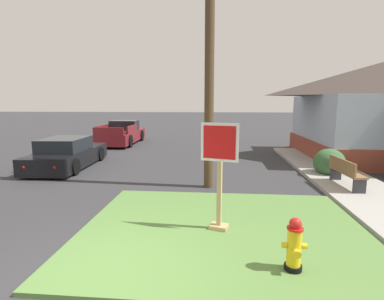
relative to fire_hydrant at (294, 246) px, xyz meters
name	(u,v)px	position (x,y,z in m)	size (l,w,h in m)	color
ground_plane	(101,280)	(-2.93, -0.42, -0.48)	(160.00, 160.00, 0.00)	#333335
grass_corner_patch	(223,229)	(-1.06, 1.47, -0.44)	(5.87, 4.78, 0.08)	#567F3D
sidewalk_strip	(351,185)	(3.07, 5.16, -0.42)	(2.20, 14.73, 0.12)	#9E9B93
fire_hydrant	(294,246)	(0.00, 0.00, 0.00)	(0.38, 0.34, 0.85)	black
stop_sign	(219,178)	(-1.16, 1.42, 0.69)	(0.74, 0.37, 2.20)	tan
manhole_cover	(160,200)	(-2.76, 3.32, -0.47)	(0.70, 0.70, 0.02)	black
parked_sedan_black	(68,154)	(-7.42, 7.15, 0.06)	(2.11, 4.59, 1.25)	black
pickup_truck_maroon	(122,134)	(-7.49, 14.37, 0.14)	(2.24, 5.30, 1.48)	maroon
street_bench	(345,171)	(2.71, 4.81, 0.11)	(0.49, 1.68, 0.85)	brown
utility_pole	(210,16)	(-1.48, 4.73, 4.69)	(1.36, 0.29, 10.01)	#4C3823
shrub_by_curb	(329,162)	(2.87, 6.54, 0.03)	(1.11, 1.11, 1.02)	#366136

